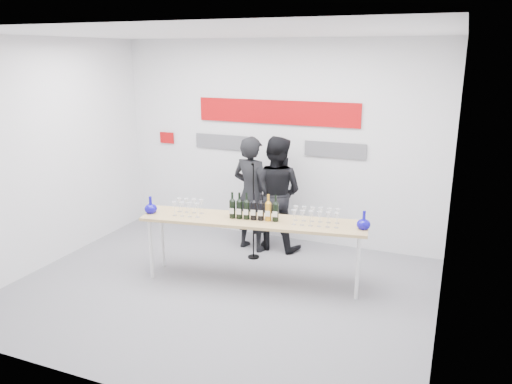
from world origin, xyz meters
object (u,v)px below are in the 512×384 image
presenter_left (252,194)px  presenter_right (276,193)px  tasting_table (253,224)px  mic_stand (253,229)px

presenter_left → presenter_right: size_ratio=1.00×
tasting_table → presenter_left: bearing=104.4°
tasting_table → presenter_left: (-0.44, 1.01, 0.07)m
tasting_table → presenter_left: size_ratio=1.68×
presenter_left → presenter_right: (0.31, 0.17, -0.00)m
tasting_table → presenter_right: (-0.14, 1.18, 0.07)m
mic_stand → tasting_table: bearing=-65.3°
presenter_left → presenter_right: bearing=-137.5°
presenter_left → presenter_right: 0.35m
presenter_left → presenter_right: presenter_left is taller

